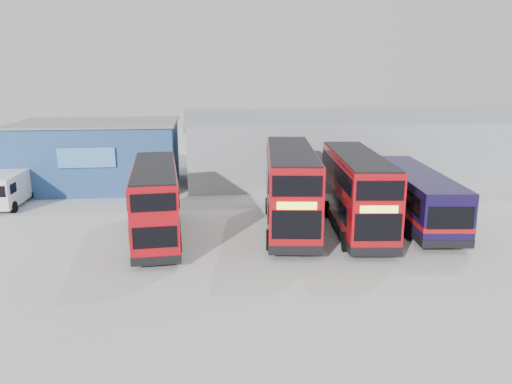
# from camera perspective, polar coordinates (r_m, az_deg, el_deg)

# --- Properties ---
(ground_plane) EXTENTS (120.00, 120.00, 0.00)m
(ground_plane) POSITION_cam_1_polar(r_m,az_deg,el_deg) (24.23, 8.22, -8.12)
(ground_plane) COLOR #A7A7A2
(ground_plane) RESTS_ON ground
(office_block) EXTENTS (12.30, 8.32, 5.12)m
(office_block) POSITION_cam_1_polar(r_m,az_deg,el_deg) (41.13, -17.54, 4.14)
(office_block) COLOR navy
(office_block) RESTS_ON ground
(maintenance_shed) EXTENTS (30.50, 12.00, 5.89)m
(maintenance_shed) POSITION_cam_1_polar(r_m,az_deg,el_deg) (44.43, 12.15, 5.17)
(maintenance_shed) COLOR gray
(maintenance_shed) RESTS_ON ground
(double_decker_left) EXTENTS (3.04, 9.72, 4.05)m
(double_decker_left) POSITION_cam_1_polar(r_m,az_deg,el_deg) (27.48, -11.39, -1.19)
(double_decker_left) COLOR #9F0910
(double_decker_left) RESTS_ON ground
(double_decker_centre) EXTENTS (3.90, 11.21, 4.65)m
(double_decker_centre) POSITION_cam_1_polar(r_m,az_deg,el_deg) (28.79, 3.94, 0.34)
(double_decker_centre) COLOR #9F0910
(double_decker_centre) RESTS_ON ground
(double_decker_right) EXTENTS (3.49, 10.62, 4.41)m
(double_decker_right) POSITION_cam_1_polar(r_m,az_deg,el_deg) (28.93, 11.36, -0.07)
(double_decker_right) COLOR #9F0910
(double_decker_right) RESTS_ON ground
(single_decker_blue) EXTENTS (3.76, 11.64, 3.10)m
(single_decker_blue) POSITION_cam_1_polar(r_m,az_deg,el_deg) (31.55, 17.63, -0.54)
(single_decker_blue) COLOR black
(single_decker_blue) RESTS_ON ground
(panel_van) EXTENTS (2.35, 5.29, 2.28)m
(panel_van) POSITION_cam_1_polar(r_m,az_deg,el_deg) (37.62, -26.56, 0.46)
(panel_van) COLOR silver
(panel_van) RESTS_ON ground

